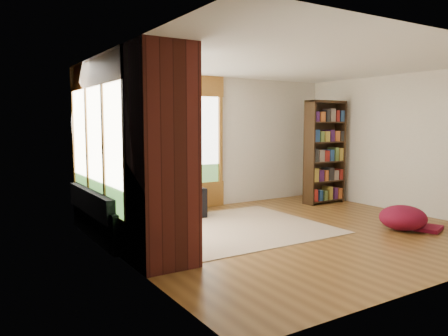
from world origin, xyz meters
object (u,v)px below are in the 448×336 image
dog_tan (142,177)px  dog_brindle (125,184)px  sectional_sofa (136,207)px  bookshelf (325,152)px  area_rug (221,230)px  pouf (403,217)px  brick_chimney (161,156)px

dog_tan → dog_brindle: (-0.44, -0.43, -0.03)m
sectional_sofa → bookshelf: size_ratio=1.03×
area_rug → dog_tan: bearing=133.6°
pouf → sectional_sofa: bearing=143.9°
dog_brindle → sectional_sofa: bearing=-26.8°
bookshelf → sectional_sofa: bearing=177.6°
sectional_sofa → dog_tan: 0.51m
sectional_sofa → dog_tan: size_ratio=2.04×
brick_chimney → dog_tan: (0.54, 2.02, -0.50)m
bookshelf → dog_brindle: bearing=-176.2°
sectional_sofa → dog_brindle: size_ratio=2.35×
brick_chimney → area_rug: (1.47, 1.05, -1.29)m
area_rug → bookshelf: size_ratio=1.55×
pouf → dog_tan: dog_tan is taller
area_rug → bookshelf: bearing=15.1°
area_rug → bookshelf: bookshelf is taller
brick_chimney → dog_brindle: 1.67m
sectional_sofa → pouf: 4.29m
area_rug → dog_tan: (-0.92, 0.97, 0.80)m
brick_chimney → area_rug: 2.22m
dog_tan → brick_chimney: bearing=-152.9°
area_rug → dog_tan: dog_tan is taller
brick_chimney → sectional_sofa: 2.32m
area_rug → pouf: bearing=-32.0°
area_rug → dog_tan: 1.56m
brick_chimney → area_rug: bearing=35.6°
pouf → area_rug: bearing=148.0°
dog_brindle → dog_tan: bearing=-36.0°
bookshelf → pouf: size_ratio=2.96×
sectional_sofa → bookshelf: bearing=-0.4°
sectional_sofa → area_rug: 1.46m
area_rug → pouf: 2.89m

